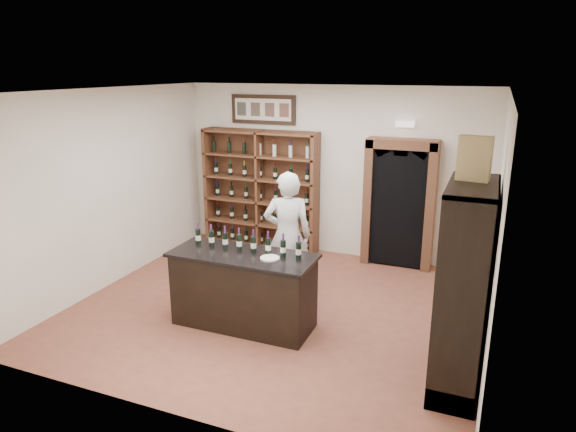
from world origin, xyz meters
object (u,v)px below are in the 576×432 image
at_px(side_cabinet, 464,320).
at_px(wine_crate, 474,158).
at_px(wine_shelf, 261,190).
at_px(shopkeeper, 288,236).
at_px(counter_bottle_0, 198,236).
at_px(tasting_counter, 244,290).

bearing_deg(side_cabinet, wine_crate, 112.88).
height_order(wine_shelf, shopkeeper, wine_shelf).
bearing_deg(shopkeeper, counter_bottle_0, 24.60).
bearing_deg(wine_crate, counter_bottle_0, -176.49).
bearing_deg(side_cabinet, wine_shelf, 139.79).
distance_m(shopkeeper, wine_crate, 3.12).
relative_size(counter_bottle_0, side_cabinet, 0.14).
height_order(wine_shelf, wine_crate, wine_crate).
bearing_deg(wine_shelf, wine_crate, -39.35).
distance_m(wine_shelf, shopkeeper, 2.29).
height_order(tasting_counter, side_cabinet, side_cabinet).
height_order(wine_shelf, side_cabinet, same).
bearing_deg(counter_bottle_0, wine_crate, -4.46).
bearing_deg(tasting_counter, shopkeeper, 79.54).
bearing_deg(shopkeeper, wine_shelf, -76.64).
xyz_separation_m(wine_shelf, wine_crate, (3.76, -3.09, 1.32)).
bearing_deg(side_cabinet, counter_bottle_0, 173.18).
xyz_separation_m(wine_shelf, side_cabinet, (3.82, -3.23, -0.35)).
bearing_deg(wine_crate, tasting_counter, -175.30).
height_order(counter_bottle_0, wine_crate, wine_crate).
distance_m(counter_bottle_0, side_cabinet, 3.49).
distance_m(counter_bottle_0, shopkeeper, 1.32).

